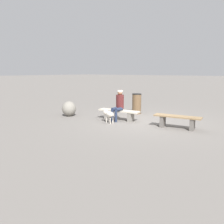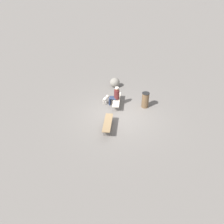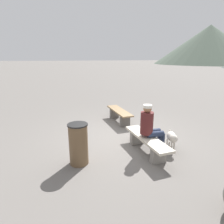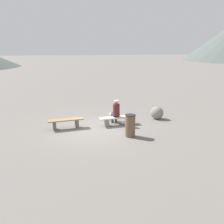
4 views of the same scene
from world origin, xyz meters
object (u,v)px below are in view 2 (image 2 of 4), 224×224
Objects in this scene: bench_right at (117,101)px; boulder at (115,82)px; bench_left at (108,124)px; dog at (106,98)px; trash_bin at (145,100)px; seated_person at (115,95)px.

bench_right is 2.62× the size of boulder.
bench_left is at bearing 174.18° from bench_right.
boulder reaches higher than dog.
trash_bin reaches higher than dog.
bench_left is 2.52m from seated_person.
dog is at bearing 179.95° from boulder.
dog is at bearing 81.60° from bench_right.
seated_person is at bearing -78.15° from dog.
seated_person is at bearing 97.98° from trash_bin.
trash_bin reaches higher than boulder.
boulder is at bearing 8.25° from bench_right.
seated_person is (2.48, 0.19, 0.41)m from bench_left.
bench_right is 1.44× the size of seated_person.
dog is at bearing 82.44° from seated_person.
trash_bin is (0.20, -2.46, 0.13)m from dog.
boulder reaches higher than bench_left.
seated_person reaches higher than bench_right.
seated_person is at bearing -165.55° from boulder.
trash_bin is at bearing -91.69° from bench_right.
boulder is (2.14, 2.45, -0.15)m from trash_bin.
dog is 2.35m from boulder.
bench_left is 3.20m from trash_bin.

